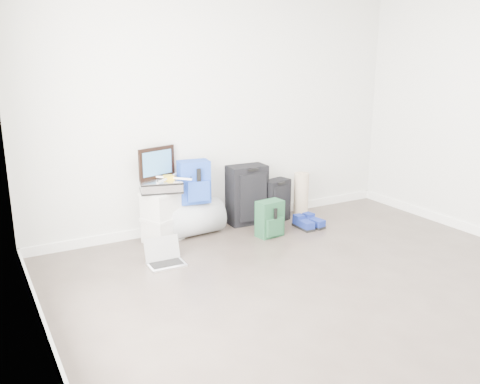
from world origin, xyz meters
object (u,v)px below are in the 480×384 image
carry_on (277,200)px  boxes_stack (162,216)px  laptop (165,258)px  duffel_bag (194,218)px  briefcase (161,186)px  large_suitcase (247,195)px

carry_on → boxes_stack: bearing=165.8°
carry_on → laptop: (-1.63, -0.57, -0.19)m
laptop → duffel_bag: bearing=47.8°
boxes_stack → duffel_bag: size_ratio=0.89×
boxes_stack → duffel_bag: boxes_stack is taller
boxes_stack → carry_on: size_ratio=1.08×
duffel_bag → boxes_stack: bearing=178.3°
briefcase → large_suitcase: large_suitcase is taller
duffel_bag → briefcase: bearing=178.3°
boxes_stack → large_suitcase: large_suitcase is taller
briefcase → large_suitcase: bearing=18.9°
boxes_stack → laptop: boxes_stack is taller
boxes_stack → briefcase: 0.33m
boxes_stack → large_suitcase: 1.08m
briefcase → carry_on: (1.42, -0.02, -0.35)m
boxes_stack → briefcase: (0.00, 0.00, 0.33)m
briefcase → duffel_bag: (0.37, 0.01, -0.41)m
boxes_stack → large_suitcase: (1.07, 0.07, 0.07)m
briefcase → boxes_stack: bearing=-165.0°
large_suitcase → laptop: large_suitcase is taller
duffel_bag → large_suitcase: size_ratio=0.88×
duffel_bag → carry_on: bearing=-5.3°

